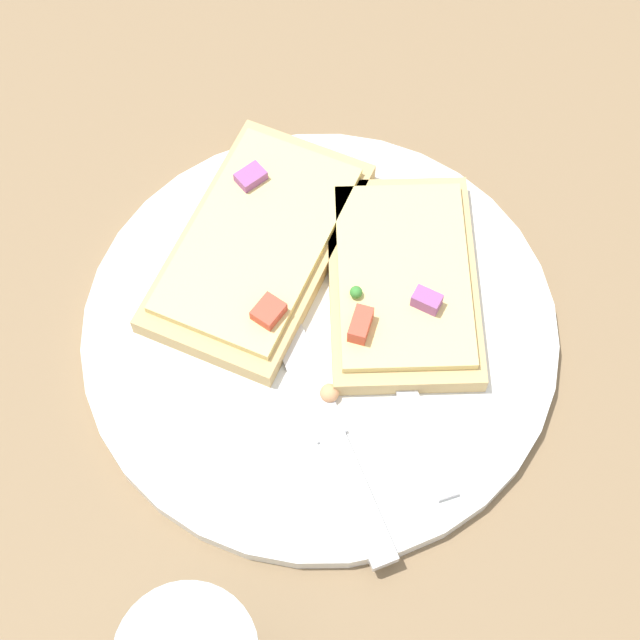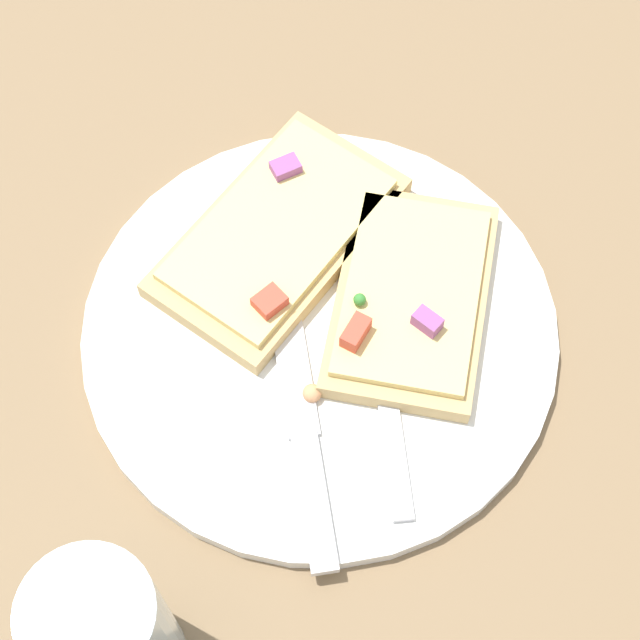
% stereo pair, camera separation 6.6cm
% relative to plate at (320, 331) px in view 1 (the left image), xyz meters
% --- Properties ---
extents(ground_plane, '(4.00, 4.00, 0.00)m').
position_rel_plate_xyz_m(ground_plane, '(0.00, 0.00, -0.01)').
color(ground_plane, '#7F6647').
extents(plate, '(0.30, 0.30, 0.01)m').
position_rel_plate_xyz_m(plate, '(0.00, 0.00, 0.00)').
color(plate, white).
rests_on(plate, ground).
extents(fork, '(0.23, 0.06, 0.01)m').
position_rel_plate_xyz_m(fork, '(-0.01, -0.03, 0.01)').
color(fork, silver).
rests_on(fork, plate).
extents(knife, '(0.22, 0.05, 0.01)m').
position_rel_plate_xyz_m(knife, '(-0.06, 0.03, 0.01)').
color(knife, silver).
rests_on(knife, plate).
extents(pizza_slice_main, '(0.18, 0.19, 0.03)m').
position_rel_plate_xyz_m(pizza_slice_main, '(0.07, 0.01, 0.02)').
color(pizza_slice_main, tan).
rests_on(pizza_slice_main, plate).
extents(pizza_slice_corner, '(0.17, 0.15, 0.03)m').
position_rel_plate_xyz_m(pizza_slice_corner, '(0.00, -0.06, 0.02)').
color(pizza_slice_corner, tan).
rests_on(pizza_slice_corner, plate).
extents(crumb_scatter, '(0.11, 0.10, 0.01)m').
position_rel_plate_xyz_m(crumb_scatter, '(-0.01, 0.03, 0.01)').
color(crumb_scatter, tan).
rests_on(crumb_scatter, plate).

